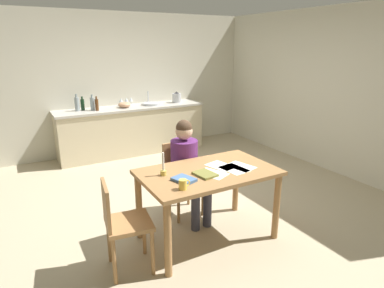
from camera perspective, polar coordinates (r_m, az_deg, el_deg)
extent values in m
cube|color=tan|center=(4.64, -0.65, -9.26)|extent=(5.20, 5.20, 0.04)
cube|color=beige|center=(6.61, -11.70, 10.25)|extent=(5.20, 0.12, 2.60)
cube|color=beige|center=(5.91, 22.31, 8.60)|extent=(0.12, 5.20, 2.60)
cube|color=beige|center=(6.43, -10.25, 2.25)|extent=(2.74, 0.60, 0.86)
cube|color=#B7B2A8|center=(6.33, -10.46, 6.19)|extent=(2.78, 0.64, 0.04)
cube|color=#9E7042|center=(3.41, 2.81, -4.94)|extent=(1.39, 0.84, 0.04)
cylinder|color=#9E7042|center=(3.04, -4.20, -16.21)|extent=(0.07, 0.07, 0.74)
cylinder|color=#9E7042|center=(3.67, 14.38, -10.47)|extent=(0.07, 0.07, 0.74)
cylinder|color=#9E7042|center=(3.62, -9.14, -10.58)|extent=(0.07, 0.07, 0.74)
cylinder|color=#9E7042|center=(4.17, 7.58, -6.67)|extent=(0.07, 0.07, 0.74)
cube|color=#9E7042|center=(4.01, -1.46, -5.91)|extent=(0.42, 0.42, 0.04)
cube|color=#9E7042|center=(4.09, -2.80, -2.33)|extent=(0.36, 0.05, 0.40)
cylinder|color=#9E7042|center=(3.91, -2.34, -10.49)|extent=(0.04, 0.04, 0.46)
cylinder|color=#9E7042|center=(4.06, 1.89, -9.33)|extent=(0.04, 0.04, 0.46)
cylinder|color=#9E7042|center=(4.17, -4.67, -8.64)|extent=(0.04, 0.04, 0.46)
cylinder|color=#9E7042|center=(4.32, -0.63, -7.64)|extent=(0.04, 0.04, 0.46)
cylinder|color=#592666|center=(3.91, -1.35, -2.90)|extent=(0.33, 0.33, 0.50)
sphere|color=#D8AD8C|center=(3.81, -1.39, 2.20)|extent=(0.20, 0.20, 0.20)
sphere|color=#473323|center=(3.80, -1.39, 2.79)|extent=(0.19, 0.19, 0.19)
cylinder|color=#383847|center=(3.82, -0.91, -7.47)|extent=(0.15, 0.39, 0.13)
cylinder|color=#383847|center=(3.77, 0.62, -11.60)|extent=(0.10, 0.10, 0.45)
cylinder|color=#383847|center=(3.90, 1.12, -6.96)|extent=(0.15, 0.39, 0.13)
cylinder|color=#383847|center=(3.85, 2.67, -10.99)|extent=(0.10, 0.10, 0.45)
cube|color=#9E7042|center=(3.12, -10.87, -13.28)|extent=(0.45, 0.45, 0.04)
cube|color=#9E7042|center=(3.00, -14.62, -10.27)|extent=(0.08, 0.36, 0.40)
cylinder|color=#9E7042|center=(3.14, -6.81, -18.13)|extent=(0.04, 0.04, 0.46)
cylinder|color=#9E7042|center=(3.42, -8.28, -15.00)|extent=(0.04, 0.04, 0.46)
cylinder|color=#9E7042|center=(3.09, -13.28, -19.09)|extent=(0.04, 0.04, 0.46)
cylinder|color=#9E7042|center=(3.37, -14.13, -15.81)|extent=(0.04, 0.04, 0.46)
cylinder|color=#F2CC4C|center=(2.96, -1.60, -7.00)|extent=(0.07, 0.07, 0.09)
torus|color=#F2CC4C|center=(2.98, -0.88, -6.76)|extent=(0.06, 0.01, 0.06)
cylinder|color=gold|center=(3.29, -4.96, -4.99)|extent=(0.06, 0.06, 0.05)
cylinder|color=white|center=(3.24, -5.01, -3.06)|extent=(0.02, 0.02, 0.19)
cube|color=#45699B|center=(3.15, -1.41, -6.14)|extent=(0.22, 0.25, 0.03)
cube|color=olive|center=(3.28, 2.29, -5.22)|extent=(0.20, 0.25, 0.02)
cube|color=white|center=(3.55, 8.35, -3.86)|extent=(0.28, 0.34, 0.00)
cube|color=white|center=(3.54, 5.02, -3.78)|extent=(0.28, 0.34, 0.00)
cube|color=white|center=(3.47, 7.30, -4.30)|extent=(0.25, 0.32, 0.00)
cube|color=white|center=(3.33, 3.50, -5.11)|extent=(0.31, 0.36, 0.00)
cylinder|color=#B2B7BC|center=(6.46, -7.02, 6.92)|extent=(0.36, 0.36, 0.04)
cylinder|color=silver|center=(6.59, -7.59, 7.98)|extent=(0.02, 0.02, 0.24)
cylinder|color=#8C999E|center=(6.13, -19.25, 6.50)|extent=(0.08, 0.08, 0.24)
cylinder|color=#8C999E|center=(6.11, -19.38, 7.85)|extent=(0.04, 0.04, 0.06)
cylinder|color=black|center=(6.17, -18.38, 6.45)|extent=(0.07, 0.07, 0.20)
cylinder|color=black|center=(6.15, -18.48, 7.57)|extent=(0.03, 0.03, 0.05)
cylinder|color=#8C999E|center=(6.12, -16.81, 6.63)|extent=(0.08, 0.08, 0.22)
cylinder|color=#8C999E|center=(6.10, -16.92, 7.91)|extent=(0.03, 0.03, 0.06)
cylinder|color=#593319|center=(6.07, -16.12, 6.51)|extent=(0.06, 0.06, 0.20)
cylinder|color=#593319|center=(6.05, -16.22, 7.67)|extent=(0.03, 0.03, 0.05)
ellipsoid|color=tan|center=(6.25, -11.60, 6.66)|extent=(0.23, 0.23, 0.10)
cylinder|color=#B7BABF|center=(6.68, -2.65, 7.95)|extent=(0.18, 0.18, 0.18)
cone|color=#262628|center=(6.66, -2.67, 8.89)|extent=(0.11, 0.11, 0.04)
cylinder|color=silver|center=(6.48, -10.45, 6.64)|extent=(0.06, 0.06, 0.00)
cylinder|color=silver|center=(6.48, -10.47, 6.96)|extent=(0.01, 0.01, 0.07)
cone|color=silver|center=(6.47, -10.50, 7.62)|extent=(0.07, 0.07, 0.08)
cylinder|color=silver|center=(6.46, -11.21, 6.55)|extent=(0.06, 0.06, 0.00)
cylinder|color=silver|center=(6.45, -11.23, 6.88)|extent=(0.01, 0.01, 0.07)
cone|color=silver|center=(6.44, -11.27, 7.53)|extent=(0.07, 0.07, 0.08)
cylinder|color=silver|center=(6.43, -12.12, 6.45)|extent=(0.06, 0.06, 0.00)
cylinder|color=silver|center=(6.42, -12.14, 6.78)|extent=(0.01, 0.01, 0.07)
cone|color=silver|center=(6.41, -12.18, 7.44)|extent=(0.07, 0.07, 0.08)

